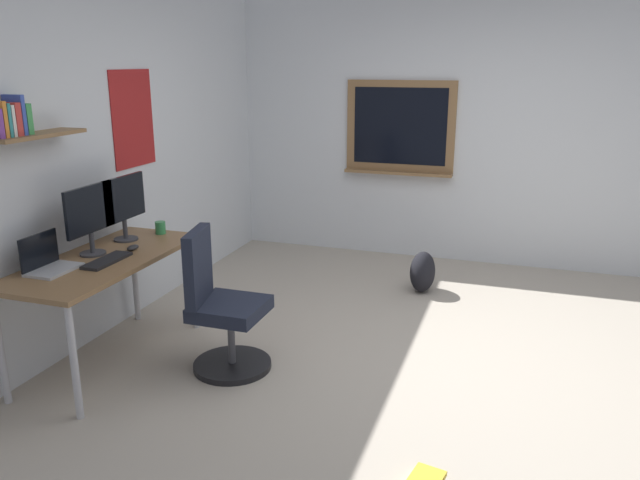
{
  "coord_description": "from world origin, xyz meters",
  "views": [
    {
      "loc": [
        -3.9,
        -0.54,
        1.98
      ],
      "look_at": [
        -0.16,
        0.72,
        0.85
      ],
      "focal_mm": 35.11,
      "sensor_mm": 36.0,
      "label": 1
    }
  ],
  "objects_px": {
    "coffee_mug": "(160,228)",
    "backpack": "(423,272)",
    "desk": "(105,268)",
    "office_chair": "(221,311)",
    "monitor_primary": "(90,215)",
    "monitor_secondary": "(124,203)",
    "laptop": "(48,262)",
    "computer_mouse": "(133,248)",
    "keyboard": "(107,261)"
  },
  "relations": [
    {
      "from": "keyboard",
      "to": "computer_mouse",
      "type": "relative_size",
      "value": 3.56
    },
    {
      "from": "monitor_primary",
      "to": "keyboard",
      "type": "bearing_deg",
      "value": -120.76
    },
    {
      "from": "office_chair",
      "to": "backpack",
      "type": "xyz_separation_m",
      "value": [
        1.86,
        -1.02,
        -0.23
      ]
    },
    {
      "from": "laptop",
      "to": "monitor_secondary",
      "type": "height_order",
      "value": "monitor_secondary"
    },
    {
      "from": "laptop",
      "to": "monitor_secondary",
      "type": "distance_m",
      "value": 0.76
    },
    {
      "from": "backpack",
      "to": "desk",
      "type": "bearing_deg",
      "value": 138.53
    },
    {
      "from": "desk",
      "to": "laptop",
      "type": "relative_size",
      "value": 4.72
    },
    {
      "from": "laptop",
      "to": "computer_mouse",
      "type": "xyz_separation_m",
      "value": [
        0.54,
        -0.23,
        -0.04
      ]
    },
    {
      "from": "keyboard",
      "to": "laptop",
      "type": "bearing_deg",
      "value": 137.74
    },
    {
      "from": "laptop",
      "to": "backpack",
      "type": "relative_size",
      "value": 0.85
    },
    {
      "from": "monitor_primary",
      "to": "office_chair",
      "type": "bearing_deg",
      "value": -82.53
    },
    {
      "from": "monitor_primary",
      "to": "computer_mouse",
      "type": "height_order",
      "value": "monitor_primary"
    },
    {
      "from": "monitor_primary",
      "to": "coffee_mug",
      "type": "height_order",
      "value": "monitor_primary"
    },
    {
      "from": "laptop",
      "to": "monitor_secondary",
      "type": "bearing_deg",
      "value": -3.77
    },
    {
      "from": "desk",
      "to": "keyboard",
      "type": "bearing_deg",
      "value": -132.29
    },
    {
      "from": "coffee_mug",
      "to": "backpack",
      "type": "distance_m",
      "value": 2.31
    },
    {
      "from": "computer_mouse",
      "to": "desk",
      "type": "bearing_deg",
      "value": 158.78
    },
    {
      "from": "keyboard",
      "to": "monitor_primary",
      "type": "bearing_deg",
      "value": 59.24
    },
    {
      "from": "monitor_primary",
      "to": "backpack",
      "type": "distance_m",
      "value": 2.85
    },
    {
      "from": "office_chair",
      "to": "monitor_secondary",
      "type": "xyz_separation_m",
      "value": [
        0.25,
        0.86,
        0.6
      ]
    },
    {
      "from": "desk",
      "to": "office_chair",
      "type": "distance_m",
      "value": 0.82
    },
    {
      "from": "office_chair",
      "to": "backpack",
      "type": "relative_size",
      "value": 2.6
    },
    {
      "from": "coffee_mug",
      "to": "backpack",
      "type": "xyz_separation_m",
      "value": [
        1.38,
        -1.75,
        -0.61
      ]
    },
    {
      "from": "computer_mouse",
      "to": "coffee_mug",
      "type": "xyz_separation_m",
      "value": [
        0.42,
        0.05,
        0.03
      ]
    },
    {
      "from": "monitor_secondary",
      "to": "coffee_mug",
      "type": "height_order",
      "value": "monitor_secondary"
    },
    {
      "from": "monitor_primary",
      "to": "keyboard",
      "type": "height_order",
      "value": "monitor_primary"
    },
    {
      "from": "desk",
      "to": "office_chair",
      "type": "xyz_separation_m",
      "value": [
        0.15,
        -0.76,
        -0.26
      ]
    },
    {
      "from": "monitor_primary",
      "to": "computer_mouse",
      "type": "distance_m",
      "value": 0.36
    },
    {
      "from": "monitor_primary",
      "to": "monitor_secondary",
      "type": "height_order",
      "value": "same"
    },
    {
      "from": "monitor_primary",
      "to": "keyboard",
      "type": "distance_m",
      "value": 0.34
    },
    {
      "from": "office_chair",
      "to": "coffee_mug",
      "type": "xyz_separation_m",
      "value": [
        0.48,
        0.73,
        0.38
      ]
    },
    {
      "from": "desk",
      "to": "computer_mouse",
      "type": "height_order",
      "value": "computer_mouse"
    },
    {
      "from": "laptop",
      "to": "monitor_primary",
      "type": "distance_m",
      "value": 0.43
    },
    {
      "from": "computer_mouse",
      "to": "backpack",
      "type": "height_order",
      "value": "computer_mouse"
    },
    {
      "from": "keyboard",
      "to": "coffee_mug",
      "type": "relative_size",
      "value": 4.02
    },
    {
      "from": "laptop",
      "to": "monitor_secondary",
      "type": "relative_size",
      "value": 0.67
    },
    {
      "from": "office_chair",
      "to": "keyboard",
      "type": "relative_size",
      "value": 2.57
    },
    {
      "from": "monitor_primary",
      "to": "monitor_secondary",
      "type": "xyz_separation_m",
      "value": [
        0.37,
        0.0,
        0.0
      ]
    },
    {
      "from": "coffee_mug",
      "to": "monitor_secondary",
      "type": "bearing_deg",
      "value": 149.62
    },
    {
      "from": "monitor_secondary",
      "to": "keyboard",
      "type": "distance_m",
      "value": 0.57
    },
    {
      "from": "monitor_primary",
      "to": "keyboard",
      "type": "relative_size",
      "value": 1.25
    },
    {
      "from": "keyboard",
      "to": "coffee_mug",
      "type": "height_order",
      "value": "coffee_mug"
    },
    {
      "from": "keyboard",
      "to": "computer_mouse",
      "type": "height_order",
      "value": "computer_mouse"
    },
    {
      "from": "desk",
      "to": "monitor_primary",
      "type": "xyz_separation_m",
      "value": [
        0.04,
        0.1,
        0.34
      ]
    },
    {
      "from": "desk",
      "to": "monitor_secondary",
      "type": "bearing_deg",
      "value": 14.49
    },
    {
      "from": "laptop",
      "to": "computer_mouse",
      "type": "bearing_deg",
      "value": -23.45
    },
    {
      "from": "coffee_mug",
      "to": "backpack",
      "type": "relative_size",
      "value": 0.25
    },
    {
      "from": "monitor_secondary",
      "to": "coffee_mug",
      "type": "bearing_deg",
      "value": -30.38
    },
    {
      "from": "office_chair",
      "to": "backpack",
      "type": "height_order",
      "value": "office_chair"
    },
    {
      "from": "laptop",
      "to": "keyboard",
      "type": "distance_m",
      "value": 0.35
    }
  ]
}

